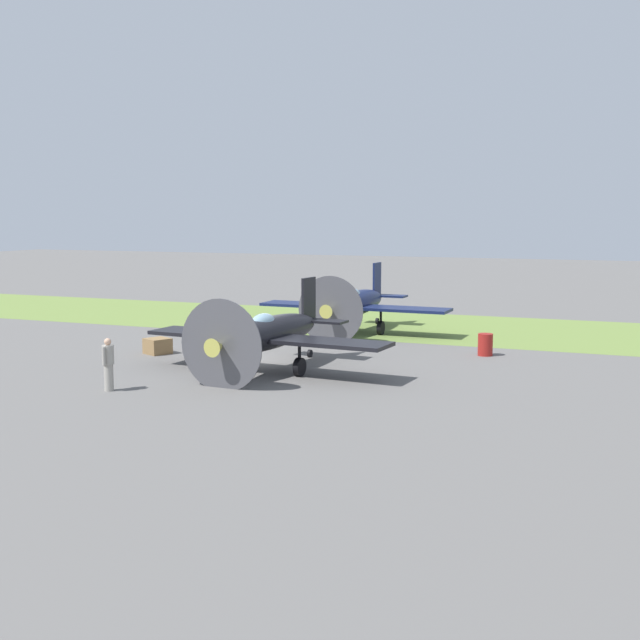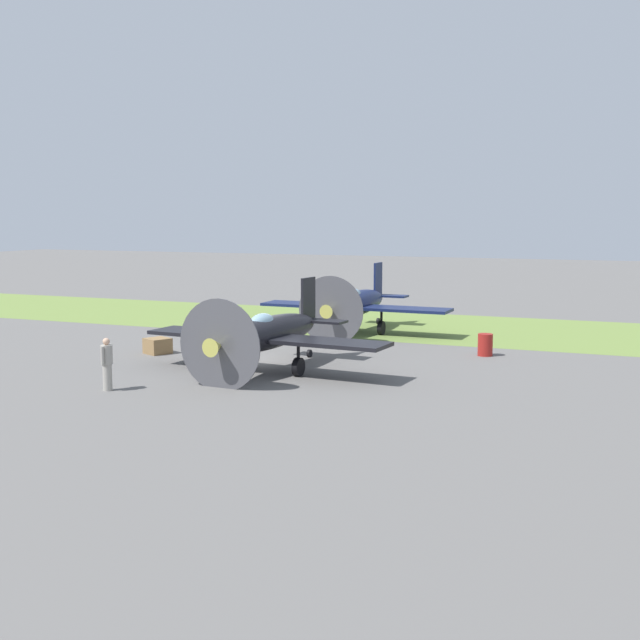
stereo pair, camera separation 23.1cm
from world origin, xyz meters
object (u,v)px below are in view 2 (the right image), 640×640
object	(u,v)px
supply_crate	(158,346)
runway_marker_cone	(250,325)
ground_crew_chief	(107,363)
airplane_wingman	(356,303)
fuel_drum	(485,345)
airplane_lead	(268,333)

from	to	relation	value
supply_crate	runway_marker_cone	xyz separation A→B (m)	(-0.32, -7.72, -0.10)
ground_crew_chief	supply_crate	world-z (taller)	ground_crew_chief
ground_crew_chief	supply_crate	distance (m)	7.15
ground_crew_chief	runway_marker_cone	world-z (taller)	ground_crew_chief
airplane_wingman	fuel_drum	distance (m)	8.36
runway_marker_cone	airplane_lead	bearing A→B (deg)	120.66
airplane_lead	fuel_drum	bearing A→B (deg)	-132.66
airplane_wingman	fuel_drum	size ratio (longest dim) A/B	10.45
airplane_lead	fuel_drum	world-z (taller)	airplane_lead
airplane_wingman	runway_marker_cone	xyz separation A→B (m)	(5.18, 1.15, -1.19)
supply_crate	runway_marker_cone	world-z (taller)	supply_crate
airplane_wingman	ground_crew_chief	bearing A→B (deg)	80.11
airplane_wingman	supply_crate	xyz separation A→B (m)	(5.50, 8.87, -1.09)
fuel_drum	runway_marker_cone	xyz separation A→B (m)	(12.29, -3.14, -0.23)
airplane_wingman	fuel_drum	world-z (taller)	airplane_wingman
fuel_drum	runway_marker_cone	world-z (taller)	fuel_drum
airplane_lead	fuel_drum	distance (m)	9.24
ground_crew_chief	supply_crate	bearing A→B (deg)	-165.71
airplane_lead	runway_marker_cone	bearing A→B (deg)	-55.15
ground_crew_chief	runway_marker_cone	xyz separation A→B (m)	(2.18, -14.39, -0.69)
ground_crew_chief	fuel_drum	world-z (taller)	ground_crew_chief
supply_crate	airplane_lead	bearing A→B (deg)	163.95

